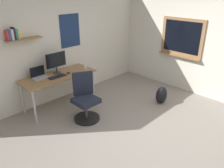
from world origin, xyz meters
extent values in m
plane|color=gray|center=(0.00, 0.00, 0.00)|extent=(5.20, 5.20, 0.00)
cube|color=silver|center=(0.00, 2.45, 1.30)|extent=(5.00, 0.10, 2.60)
cube|color=#997047|center=(-0.84, 2.30, 1.55)|extent=(0.68, 0.20, 0.02)
cube|color=navy|center=(0.29, 2.39, 1.55)|extent=(0.52, 0.01, 0.74)
cube|color=#C63833|center=(-1.13, 2.33, 1.65)|extent=(0.03, 0.14, 0.19)
cube|color=#3851B2|center=(-1.10, 2.33, 1.66)|extent=(0.04, 0.14, 0.19)
cube|color=silver|center=(-1.05, 2.33, 1.66)|extent=(0.04, 0.14, 0.20)
cube|color=black|center=(-1.01, 2.33, 1.68)|extent=(0.03, 0.14, 0.23)
cube|color=teal|center=(-0.98, 2.33, 1.66)|extent=(0.03, 0.14, 0.20)
cube|color=gold|center=(-0.94, 2.33, 1.65)|extent=(0.03, 0.14, 0.18)
cube|color=silver|center=(2.45, 0.00, 1.30)|extent=(0.10, 5.00, 2.60)
cube|color=#997047|center=(2.38, 0.72, 1.35)|extent=(0.04, 1.10, 0.90)
cube|color=black|center=(2.37, 0.72, 1.35)|extent=(0.01, 0.94, 0.76)
cube|color=#997047|center=(2.34, 0.72, 0.89)|extent=(0.12, 1.10, 0.03)
cube|color=#997047|center=(-0.33, 2.05, 0.72)|extent=(1.60, 0.64, 0.03)
cylinder|color=#B7B7BC|center=(-1.07, 1.79, 0.35)|extent=(0.04, 0.04, 0.70)
cylinder|color=#B7B7BC|center=(0.41, 1.79, 0.35)|extent=(0.04, 0.04, 0.70)
cylinder|color=#B7B7BC|center=(-1.07, 2.31, 0.35)|extent=(0.04, 0.04, 0.70)
cylinder|color=#B7B7BC|center=(0.41, 2.31, 0.35)|extent=(0.04, 0.04, 0.70)
cylinder|color=black|center=(-0.29, 1.19, 0.02)|extent=(0.52, 0.52, 0.04)
cylinder|color=#4C4C51|center=(-0.29, 1.19, 0.21)|extent=(0.05, 0.05, 0.34)
cube|color=#1E2333|center=(-0.29, 1.19, 0.42)|extent=(0.44, 0.44, 0.09)
cube|color=#1E2333|center=(-0.20, 1.37, 0.71)|extent=(0.39, 0.23, 0.48)
cube|color=#ADAFB5|center=(-0.69, 2.16, 0.74)|extent=(0.31, 0.21, 0.02)
cube|color=black|center=(-0.69, 2.26, 0.86)|extent=(0.31, 0.01, 0.21)
cylinder|color=#38383D|center=(-0.29, 2.16, 0.74)|extent=(0.17, 0.17, 0.01)
cylinder|color=#38383D|center=(-0.29, 2.16, 0.82)|extent=(0.03, 0.03, 0.14)
cube|color=black|center=(-0.29, 2.15, 1.04)|extent=(0.46, 0.02, 0.31)
cube|color=black|center=(-0.41, 1.97, 0.74)|extent=(0.37, 0.13, 0.02)
ellipsoid|color=#262628|center=(-0.13, 1.97, 0.75)|extent=(0.10, 0.06, 0.03)
cylinder|color=silver|center=(0.37, 2.02, 0.78)|extent=(0.08, 0.08, 0.09)
ellipsoid|color=black|center=(1.36, 0.51, 0.20)|extent=(0.32, 0.22, 0.40)
camera|label=1|loc=(-2.61, -1.87, 2.47)|focal=35.26mm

